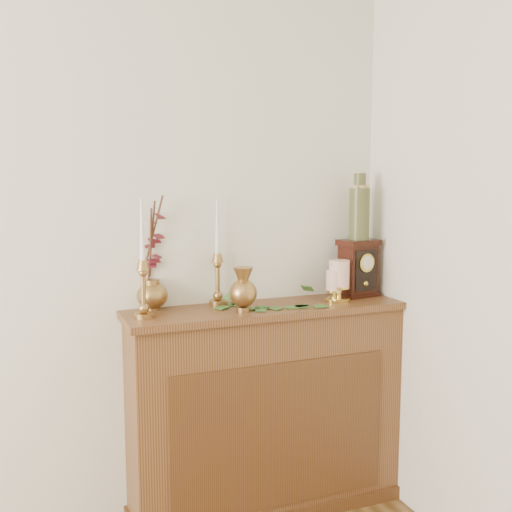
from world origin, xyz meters
name	(u,v)px	position (x,y,z in m)	size (l,w,h in m)	color
console_shelf	(267,415)	(1.40, 2.10, 0.44)	(1.24, 0.34, 0.93)	brown
candlestick_left	(143,279)	(0.86, 2.07, 1.08)	(0.08, 0.08, 0.47)	#B48B48
candlestick_center	(218,270)	(1.21, 2.21, 1.08)	(0.08, 0.08, 0.46)	#B48B48
bud_vase	(243,290)	(1.26, 2.03, 1.02)	(0.12, 0.12, 0.19)	#B48B48
ginger_jar	(153,258)	(0.94, 2.24, 1.15)	(0.19, 0.21, 0.48)	#B48B48
pillar_candle_left	(334,284)	(1.71, 2.07, 1.01)	(0.08, 0.08, 0.15)	gold
pillar_candle_right	(339,278)	(1.73, 2.07, 1.03)	(0.10, 0.10, 0.20)	gold
ivy_garland	(268,303)	(1.39, 2.08, 0.95)	(0.45, 0.24, 0.09)	#356627
mantel_clock	(358,269)	(1.88, 2.14, 1.06)	(0.20, 0.15, 0.27)	black
ceramic_vase	(359,210)	(1.88, 2.14, 1.33)	(0.09, 0.09, 0.30)	#193225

